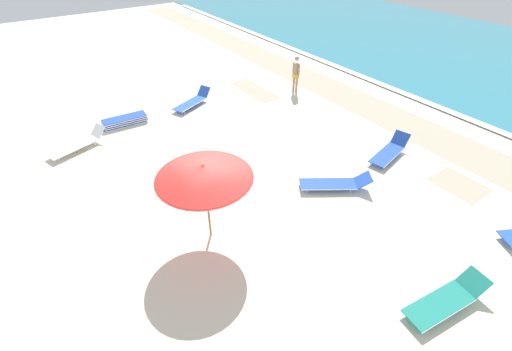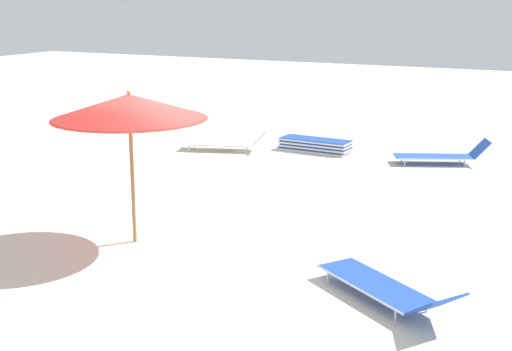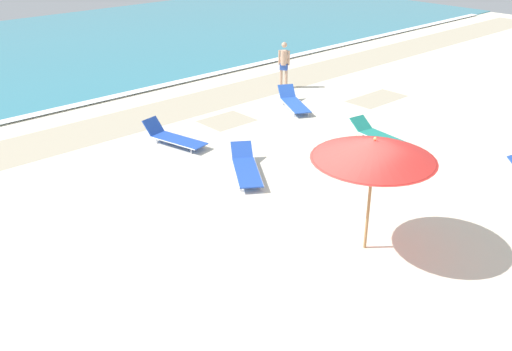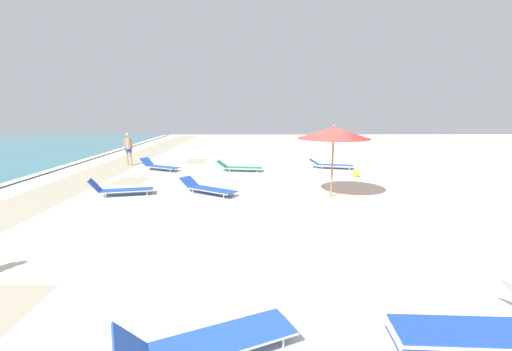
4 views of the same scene
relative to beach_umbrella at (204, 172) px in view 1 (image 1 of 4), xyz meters
The scene contains 9 objects.
ground_plane 2.50m from the beach_umbrella, 136.53° to the left, with size 60.00×60.00×0.16m.
beach_umbrella is the anchor object (origin of this frame).
lounger_stack 7.99m from the beach_umbrella, behind, with size 0.72×1.93×0.32m.
sun_lounger_under_umbrella 8.64m from the beach_umbrella, 157.03° to the left, with size 1.43×2.23×0.59m.
sun_lounger_beside_umbrella 6.34m from the beach_umbrella, 33.85° to the left, with size 0.89×2.25×0.51m.
sun_lounger_near_water_left 7.37m from the beach_umbrella, 163.59° to the right, with size 1.25×2.29×0.58m.
sun_lounger_near_water_right 4.80m from the beach_umbrella, 83.41° to the left, with size 1.77×2.23×0.51m.
sun_lounger_mid_beach_pair_a 7.63m from the beach_umbrella, 87.68° to the left, with size 1.05×2.17×0.62m.
beachgoer_wading_adult 10.47m from the beach_umbrella, 127.12° to the left, with size 0.45×0.27×1.76m.
Camera 1 is at (6.95, -3.44, 7.15)m, focal length 24.00 mm.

